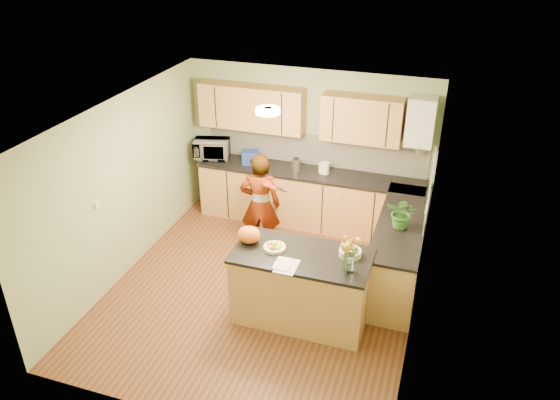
% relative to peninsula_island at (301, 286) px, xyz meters
% --- Properties ---
extents(floor, '(4.50, 4.50, 0.00)m').
position_rel_peninsula_island_xyz_m(floor, '(-0.65, 0.36, -0.48)').
color(floor, '#542D18').
rests_on(floor, ground).
extents(ceiling, '(4.00, 4.50, 0.02)m').
position_rel_peninsula_island_xyz_m(ceiling, '(-0.65, 0.36, 2.02)').
color(ceiling, white).
rests_on(ceiling, wall_back).
extents(wall_back, '(4.00, 0.02, 2.50)m').
position_rel_peninsula_island_xyz_m(wall_back, '(-0.65, 2.61, 0.77)').
color(wall_back, '#9AAD7B').
rests_on(wall_back, floor).
extents(wall_front, '(4.00, 0.02, 2.50)m').
position_rel_peninsula_island_xyz_m(wall_front, '(-0.65, -1.89, 0.77)').
color(wall_front, '#9AAD7B').
rests_on(wall_front, floor).
extents(wall_left, '(0.02, 4.50, 2.50)m').
position_rel_peninsula_island_xyz_m(wall_left, '(-2.65, 0.36, 0.77)').
color(wall_left, '#9AAD7B').
rests_on(wall_left, floor).
extents(wall_right, '(0.02, 4.50, 2.50)m').
position_rel_peninsula_island_xyz_m(wall_right, '(1.35, 0.36, 0.77)').
color(wall_right, '#9AAD7B').
rests_on(wall_right, floor).
extents(back_counter, '(3.64, 0.62, 0.94)m').
position_rel_peninsula_island_xyz_m(back_counter, '(-0.55, 2.31, -0.01)').
color(back_counter, '#AB7244').
rests_on(back_counter, floor).
extents(right_counter, '(0.62, 2.24, 0.94)m').
position_rel_peninsula_island_xyz_m(right_counter, '(1.05, 1.21, -0.01)').
color(right_counter, '#AB7244').
rests_on(right_counter, floor).
extents(splashback, '(3.60, 0.02, 0.52)m').
position_rel_peninsula_island_xyz_m(splashback, '(-0.55, 2.60, 0.72)').
color(splashback, beige).
rests_on(splashback, back_counter).
extents(upper_cabinets, '(3.20, 0.34, 0.70)m').
position_rel_peninsula_island_xyz_m(upper_cabinets, '(-0.83, 2.44, 1.37)').
color(upper_cabinets, '#AB7244').
rests_on(upper_cabinets, wall_back).
extents(boiler, '(0.40, 0.30, 0.86)m').
position_rel_peninsula_island_xyz_m(boiler, '(1.05, 2.45, 1.42)').
color(boiler, white).
rests_on(boiler, wall_back).
extents(window_right, '(0.01, 1.30, 1.05)m').
position_rel_peninsula_island_xyz_m(window_right, '(1.34, 0.96, 1.07)').
color(window_right, white).
rests_on(window_right, wall_right).
extents(light_switch, '(0.02, 0.09, 0.09)m').
position_rel_peninsula_island_xyz_m(light_switch, '(-2.64, -0.24, 0.82)').
color(light_switch, white).
rests_on(light_switch, wall_left).
extents(ceiling_lamp, '(0.30, 0.30, 0.07)m').
position_rel_peninsula_island_xyz_m(ceiling_lamp, '(-0.65, 0.66, 1.98)').
color(ceiling_lamp, '#FFEABF').
rests_on(ceiling_lamp, ceiling).
extents(peninsula_island, '(1.66, 0.85, 0.95)m').
position_rel_peninsula_island_xyz_m(peninsula_island, '(0.00, 0.00, 0.00)').
color(peninsula_island, '#AB7244').
rests_on(peninsula_island, floor).
extents(fruit_dish, '(0.27, 0.27, 0.10)m').
position_rel_peninsula_island_xyz_m(fruit_dish, '(-0.35, 0.00, 0.51)').
color(fruit_dish, beige).
rests_on(fruit_dish, peninsula_island).
extents(orange_bowl, '(0.27, 0.27, 0.16)m').
position_rel_peninsula_island_xyz_m(orange_bowl, '(0.55, 0.15, 0.54)').
color(orange_bowl, beige).
rests_on(orange_bowl, peninsula_island).
extents(flower_vase, '(0.27, 0.27, 0.50)m').
position_rel_peninsula_island_xyz_m(flower_vase, '(0.60, -0.18, 0.81)').
color(flower_vase, silver).
rests_on(flower_vase, peninsula_island).
extents(orange_bag, '(0.34, 0.31, 0.22)m').
position_rel_peninsula_island_xyz_m(orange_bag, '(-0.70, 0.05, 0.58)').
color(orange_bag, orange).
rests_on(orange_bag, peninsula_island).
extents(papers, '(0.24, 0.33, 0.01)m').
position_rel_peninsula_island_xyz_m(papers, '(-0.10, -0.30, 0.48)').
color(papers, white).
rests_on(papers, peninsula_island).
extents(violinist, '(0.65, 0.49, 1.61)m').
position_rel_peninsula_island_xyz_m(violinist, '(-1.00, 1.25, 0.33)').
color(violinist, tan).
rests_on(violinist, floor).
extents(violin, '(0.59, 0.51, 0.15)m').
position_rel_peninsula_island_xyz_m(violin, '(-0.80, 1.03, 0.81)').
color(violin, '#590905').
rests_on(violin, violinist).
extents(microwave, '(0.65, 0.52, 0.32)m').
position_rel_peninsula_island_xyz_m(microwave, '(-2.24, 2.33, 0.62)').
color(microwave, white).
rests_on(microwave, back_counter).
extents(blue_box, '(0.32, 0.27, 0.22)m').
position_rel_peninsula_island_xyz_m(blue_box, '(-1.55, 2.32, 0.57)').
color(blue_box, navy).
rests_on(blue_box, back_counter).
extents(kettle, '(0.15, 0.15, 0.28)m').
position_rel_peninsula_island_xyz_m(kettle, '(-0.76, 2.27, 0.57)').
color(kettle, '#B2B1B6').
rests_on(kettle, back_counter).
extents(jar_cream, '(0.11, 0.11, 0.17)m').
position_rel_peninsula_island_xyz_m(jar_cream, '(-0.35, 2.33, 0.55)').
color(jar_cream, beige).
rests_on(jar_cream, back_counter).
extents(jar_white, '(0.13, 0.13, 0.19)m').
position_rel_peninsula_island_xyz_m(jar_white, '(-0.30, 2.31, 0.56)').
color(jar_white, white).
rests_on(jar_white, back_counter).
extents(potted_plant, '(0.45, 0.41, 0.43)m').
position_rel_peninsula_island_xyz_m(potted_plant, '(1.05, 1.03, 0.68)').
color(potted_plant, '#357426').
rests_on(potted_plant, right_counter).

